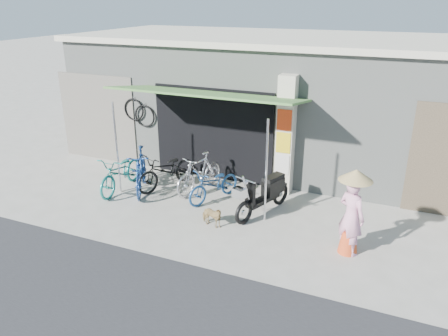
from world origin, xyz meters
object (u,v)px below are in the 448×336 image
at_px(street_dog, 212,216).
at_px(moped, 264,194).
at_px(bike_black, 167,170).
at_px(bike_blue, 141,171).
at_px(bike_silver, 200,173).
at_px(bike_navy, 214,185).
at_px(bike_teal, 121,172).
at_px(nun, 352,213).

bearing_deg(street_dog, moped, -26.61).
relative_size(bike_black, street_dog, 3.16).
relative_size(bike_black, moped, 1.01).
height_order(bike_blue, moped, bike_blue).
relative_size(bike_black, bike_silver, 1.09).
height_order(bike_navy, street_dog, bike_navy).
xyz_separation_m(bike_teal, street_dog, (2.96, -0.86, -0.24)).
bearing_deg(bike_navy, bike_teal, -148.50).
bearing_deg(moped, bike_silver, -174.95).
bearing_deg(moped, bike_black, -167.90).
distance_m(bike_teal, bike_black, 1.17).
height_order(bike_teal, nun, nun).
relative_size(bike_teal, bike_navy, 1.17).
xyz_separation_m(bike_black, nun, (4.85, -1.36, 0.39)).
bearing_deg(bike_silver, nun, -5.38).
distance_m(bike_blue, bike_navy, 1.97).
bearing_deg(bike_blue, moped, -26.05).
xyz_separation_m(bike_blue, street_dog, (2.45, -1.00, -0.31)).
distance_m(bike_blue, moped, 3.30).
bearing_deg(bike_black, bike_silver, 28.41).
distance_m(bike_blue, bike_black, 0.68).
distance_m(bike_silver, nun, 4.23).
xyz_separation_m(bike_blue, moped, (3.30, 0.06, -0.07)).
bearing_deg(bike_silver, moped, -0.13).
relative_size(bike_black, bike_navy, 1.16).
relative_size(bike_silver, moped, 0.93).
xyz_separation_m(bike_navy, street_dog, (0.49, -1.24, -0.17)).
height_order(bike_navy, nun, nun).
relative_size(bike_blue, street_dog, 3.20).
height_order(moped, nun, nun).
bearing_deg(bike_black, bike_teal, -128.15).
bearing_deg(bike_navy, street_dog, -45.48).
bearing_deg(bike_silver, bike_teal, -144.17).
xyz_separation_m(bike_blue, bike_silver, (1.39, 0.58, -0.05)).
bearing_deg(street_dog, bike_silver, 45.91).
xyz_separation_m(street_dog, nun, (2.90, 0.11, 0.62)).
relative_size(bike_navy, moped, 0.87).
relative_size(bike_teal, bike_silver, 1.10).
bearing_deg(street_dog, bike_blue, 79.90).
distance_m(bike_navy, moped, 1.36).
relative_size(bike_blue, nun, 1.06).
xyz_separation_m(bike_blue, bike_black, (0.50, 0.46, -0.08)).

